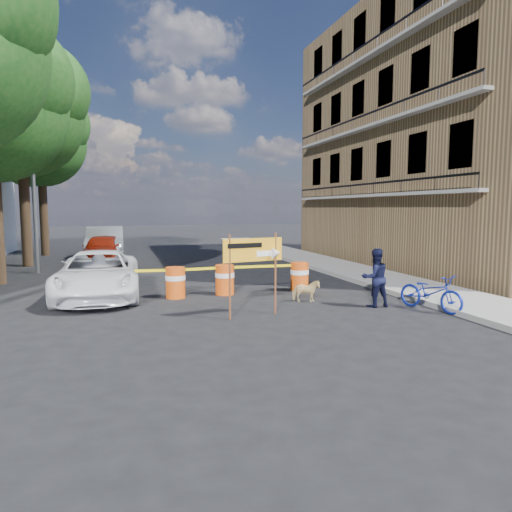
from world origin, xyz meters
TOP-DOWN VIEW (x-y plane):
  - ground at (0.00, 0.00)m, footprint 120.00×120.00m
  - sidewalk_east at (6.20, 6.00)m, footprint 2.40×40.00m
  - apartment_building at (12.00, 8.00)m, footprint 8.00×16.00m
  - tree_mid_b at (-6.73, 12.00)m, footprint 5.67×5.40m
  - tree_far at (-6.74, 17.00)m, footprint 5.04×4.80m
  - streetlamp at (-5.93, 9.50)m, footprint 1.25×0.18m
  - barrel_far_left at (-2.76, 2.98)m, footprint 0.58×0.58m
  - barrel_mid_left at (-1.26, 2.82)m, footprint 0.58×0.58m
  - barrel_mid_right at (0.23, 2.93)m, footprint 0.58×0.58m
  - barrel_far_right at (2.63, 2.89)m, footprint 0.58×0.58m
  - detour_sign at (0.48, 0.01)m, footprint 1.54×0.44m
  - pedestrian at (3.67, 0.14)m, footprint 0.77×0.61m
  - bicycle at (4.80, -0.65)m, footprint 0.90×1.09m
  - dog at (2.14, 1.20)m, footprint 0.81×0.54m
  - suv_white at (-3.41, 3.50)m, footprint 2.38×4.93m
  - sedan_red at (-3.61, 12.27)m, footprint 2.05×4.20m
  - sedan_silver at (-3.55, 14.10)m, footprint 1.83×5.09m

SIDE VIEW (x-z plane):
  - ground at x=0.00m, z-range 0.00..0.00m
  - sidewalk_east at x=6.20m, z-range 0.00..0.15m
  - dog at x=2.14m, z-range 0.00..0.63m
  - barrel_far_left at x=-2.76m, z-range 0.02..0.92m
  - barrel_mid_left at x=-1.26m, z-range 0.02..0.92m
  - barrel_mid_right at x=0.23m, z-range 0.02..0.92m
  - barrel_far_right at x=2.63m, z-range 0.02..0.92m
  - suv_white at x=-3.41m, z-range 0.00..1.35m
  - sedan_red at x=-3.61m, z-range 0.00..1.38m
  - pedestrian at x=3.67m, z-range 0.00..1.55m
  - sedan_silver at x=-3.55m, z-range 0.00..1.67m
  - bicycle at x=4.80m, z-range 0.00..1.78m
  - detour_sign at x=0.48m, z-range 0.47..2.48m
  - streetlamp at x=-5.93m, z-range 0.38..8.38m
  - apartment_building at x=12.00m, z-range 0.00..12.00m
  - tree_far at x=-6.74m, z-range 1.80..10.64m
  - tree_mid_b at x=-6.73m, z-range 1.90..11.53m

